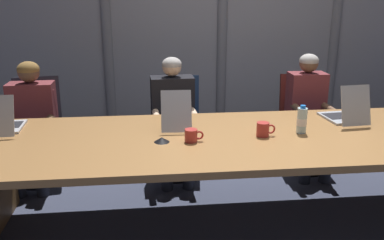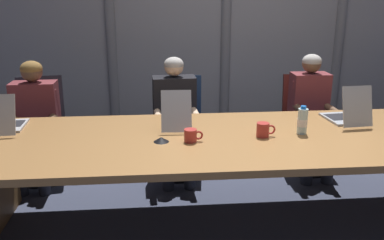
{
  "view_description": "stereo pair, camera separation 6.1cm",
  "coord_description": "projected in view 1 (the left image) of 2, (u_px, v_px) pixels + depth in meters",
  "views": [
    {
      "loc": [
        -0.9,
        -2.8,
        1.73
      ],
      "look_at": [
        -0.59,
        0.11,
        0.83
      ],
      "focal_mm": 38.27,
      "sensor_mm": 36.0,
      "label": 1
    },
    {
      "loc": [
        -0.84,
        -2.8,
        1.73
      ],
      "look_at": [
        -0.59,
        0.11,
        0.83
      ],
      "focal_mm": 38.27,
      "sensor_mm": 36.0,
      "label": 2
    }
  ],
  "objects": [
    {
      "name": "person_center",
      "position": [
        309.0,
        108.0,
        4.01
      ],
      "size": [
        0.37,
        0.55,
        1.18
      ],
      "rotation": [
        0.0,
        0.0,
        -1.58
      ],
      "color": "brown",
      "rests_on": "ground_plane"
    },
    {
      "name": "office_chair_left_end",
      "position": [
        40.0,
        141.0,
        3.99
      ],
      "size": [
        0.6,
        0.61,
        0.96
      ],
      "rotation": [
        0.0,
        0.0,
        -1.41
      ],
      "color": "#2D2D38",
      "rests_on": "ground_plane"
    },
    {
      "name": "laptop_left_end",
      "position": [
        4.0,
        124.0,
        3.11
      ],
      "size": [
        0.26,
        0.45,
        0.3
      ],
      "rotation": [
        0.0,
        0.0,
        1.63
      ],
      "color": "#BCBCC1",
      "rests_on": "conference_table"
    },
    {
      "name": "coffee_mug_near",
      "position": [
        263.0,
        129.0,
        3.0
      ],
      "size": [
        0.14,
        0.09,
        0.11
      ],
      "color": "#B2332D",
      "rests_on": "conference_table"
    },
    {
      "name": "water_bottle_primary",
      "position": [
        302.0,
        120.0,
        3.06
      ],
      "size": [
        0.07,
        0.07,
        0.21
      ],
      "color": "silver",
      "rests_on": "conference_table"
    },
    {
      "name": "laptop_left_mid",
      "position": [
        176.0,
        119.0,
        3.23
      ],
      "size": [
        0.24,
        0.47,
        0.31
      ],
      "rotation": [
        0.0,
        0.0,
        1.54
      ],
      "color": "#A8ADB7",
      "rests_on": "conference_table"
    },
    {
      "name": "coffee_mug_far",
      "position": [
        192.0,
        135.0,
        2.89
      ],
      "size": [
        0.14,
        0.09,
        0.09
      ],
      "color": "#B2332D",
      "rests_on": "conference_table"
    },
    {
      "name": "office_chair_center",
      "position": [
        302.0,
        133.0,
        4.26
      ],
      "size": [
        0.6,
        0.6,
        0.93
      ],
      "rotation": [
        0.0,
        0.0,
        -1.66
      ],
      "color": "#511E19",
      "rests_on": "ground_plane"
    },
    {
      "name": "conference_mic_left_side",
      "position": [
        162.0,
        140.0,
        2.89
      ],
      "size": [
        0.11,
        0.11,
        0.03
      ],
      "primitive_type": "cone",
      "color": "black",
      "rests_on": "conference_table"
    },
    {
      "name": "ground_plane",
      "position": [
        267.0,
        221.0,
        3.26
      ],
      "size": [
        14.51,
        14.51,
        0.0
      ],
      "primitive_type": "plane",
      "color": "#383D51"
    },
    {
      "name": "office_chair_left_mid",
      "position": [
        177.0,
        137.0,
        4.13
      ],
      "size": [
        0.6,
        0.6,
        0.94
      ],
      "rotation": [
        0.0,
        0.0,
        -1.68
      ],
      "color": "navy",
      "rests_on": "ground_plane"
    },
    {
      "name": "person_left_end",
      "position": [
        31.0,
        116.0,
        3.75
      ],
      "size": [
        0.43,
        0.55,
        1.15
      ],
      "rotation": [
        0.0,
        0.0,
        -1.55
      ],
      "color": "brown",
      "rests_on": "ground_plane"
    },
    {
      "name": "curtain_backdrop",
      "position": [
        222.0,
        14.0,
        4.94
      ],
      "size": [
        7.26,
        0.17,
        2.99
      ],
      "color": "#9999A0",
      "rests_on": "ground_plane"
    },
    {
      "name": "person_left_mid",
      "position": [
        173.0,
        112.0,
        3.88
      ],
      "size": [
        0.43,
        0.56,
        1.17
      ],
      "rotation": [
        0.0,
        0.0,
        -1.52
      ],
      "color": "black",
      "rests_on": "ground_plane"
    },
    {
      "name": "conference_table",
      "position": [
        271.0,
        150.0,
        3.08
      ],
      "size": [
        4.68,
        1.24,
        0.73
      ],
      "color": "olive",
      "rests_on": "ground_plane"
    },
    {
      "name": "laptop_center",
      "position": [
        344.0,
        114.0,
        3.35
      ],
      "size": [
        0.28,
        0.44,
        0.33
      ],
      "rotation": [
        0.0,
        0.0,
        1.66
      ],
      "color": "#A8ADB7",
      "rests_on": "conference_table"
    }
  ]
}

